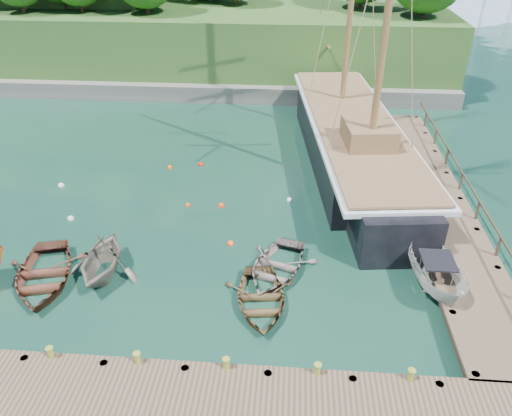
% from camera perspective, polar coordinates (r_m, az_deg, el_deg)
% --- Properties ---
extents(ground, '(160.00, 160.00, 0.00)m').
position_cam_1_polar(ground, '(21.74, -6.88, -8.22)').
color(ground, '#113123').
rests_on(ground, ground).
extents(dock_near, '(20.00, 3.20, 1.10)m').
position_cam_1_polar(dock_near, '(16.70, -4.03, -21.78)').
color(dock_near, '#453627').
rests_on(dock_near, ground).
extents(dock_east, '(3.20, 24.00, 1.10)m').
position_cam_1_polar(dock_east, '(27.97, 19.72, 0.89)').
color(dock_east, '#453627').
rests_on(dock_east, ground).
extents(bollard_0, '(0.26, 0.26, 0.45)m').
position_cam_1_polar(bollard_0, '(19.46, -21.94, -16.71)').
color(bollard_0, olive).
rests_on(bollard_0, ground).
extents(bollard_1, '(0.26, 0.26, 0.45)m').
position_cam_1_polar(bollard_1, '(18.45, -13.09, -18.05)').
color(bollard_1, olive).
rests_on(bollard_1, ground).
extents(bollard_2, '(0.26, 0.26, 0.45)m').
position_cam_1_polar(bollard_2, '(17.90, -3.33, -19.04)').
color(bollard_2, olive).
rests_on(bollard_2, ground).
extents(bollard_3, '(0.26, 0.26, 0.45)m').
position_cam_1_polar(bollard_3, '(17.83, 6.86, -19.52)').
color(bollard_3, olive).
rests_on(bollard_3, ground).
extents(bollard_4, '(0.26, 0.26, 0.45)m').
position_cam_1_polar(bollard_4, '(18.27, 16.87, -19.44)').
color(bollard_4, olive).
rests_on(bollard_4, ground).
extents(rowboat_0, '(4.51, 5.47, 0.99)m').
position_cam_1_polar(rowboat_0, '(23.34, -22.99, -7.76)').
color(rowboat_0, '#552F21').
rests_on(rowboat_0, ground).
extents(rowboat_1, '(3.32, 3.82, 1.97)m').
position_cam_1_polar(rowboat_1, '(22.90, -16.96, -7.23)').
color(rowboat_1, '#6B6659').
rests_on(rowboat_1, ground).
extents(rowboat_2, '(3.37, 4.38, 0.84)m').
position_cam_1_polar(rowboat_2, '(20.43, 0.49, -11.03)').
color(rowboat_2, brown).
rests_on(rowboat_2, ground).
extents(rowboat_3, '(4.17, 4.93, 0.87)m').
position_cam_1_polar(rowboat_3, '(22.01, 2.29, -7.39)').
color(rowboat_3, '#6D635C').
rests_on(rowboat_3, ground).
extents(cabin_boat_white, '(2.24, 4.71, 1.75)m').
position_cam_1_polar(cabin_boat_white, '(22.51, 19.47, -8.52)').
color(cabin_boat_white, silver).
rests_on(cabin_boat_white, ground).
extents(schooner, '(7.43, 28.04, 20.65)m').
position_cam_1_polar(schooner, '(31.50, 10.93, 7.17)').
color(schooner, black).
rests_on(schooner, ground).
extents(mooring_buoy_0, '(0.34, 0.34, 0.34)m').
position_cam_1_polar(mooring_buoy_0, '(27.22, -20.40, -1.20)').
color(mooring_buoy_0, silver).
rests_on(mooring_buoy_0, ground).
extents(mooring_buoy_1, '(0.29, 0.29, 0.29)m').
position_cam_1_polar(mooring_buoy_1, '(26.89, -7.80, 0.26)').
color(mooring_buoy_1, '#FA4B16').
rests_on(mooring_buoy_1, ground).
extents(mooring_buoy_2, '(0.35, 0.35, 0.35)m').
position_cam_1_polar(mooring_buoy_2, '(26.66, -3.99, 0.20)').
color(mooring_buoy_2, '#F63D10').
rests_on(mooring_buoy_2, ground).
extents(mooring_buoy_3, '(0.30, 0.30, 0.30)m').
position_cam_1_polar(mooring_buoy_3, '(27.19, 3.82, 0.87)').
color(mooring_buoy_3, white).
rests_on(mooring_buoy_3, ground).
extents(mooring_buoy_4, '(0.33, 0.33, 0.33)m').
position_cam_1_polar(mooring_buoy_4, '(30.99, -9.81, 4.52)').
color(mooring_buoy_4, '#DD5803').
rests_on(mooring_buoy_4, ground).
extents(mooring_buoy_5, '(0.34, 0.34, 0.34)m').
position_cam_1_polar(mooring_buoy_5, '(31.10, -6.32, 4.90)').
color(mooring_buoy_5, red).
rests_on(mooring_buoy_5, ground).
extents(mooring_buoy_6, '(0.36, 0.36, 0.36)m').
position_cam_1_polar(mooring_buoy_6, '(30.63, -21.36, 2.35)').
color(mooring_buoy_6, silver).
rests_on(mooring_buoy_6, ground).
extents(mooring_buoy_7, '(0.36, 0.36, 0.36)m').
position_cam_1_polar(mooring_buoy_7, '(23.72, -2.94, -4.16)').
color(mooring_buoy_7, '#DC4E13').
rests_on(mooring_buoy_7, ground).
extents(headland, '(51.00, 19.31, 12.90)m').
position_cam_1_polar(headland, '(51.24, -15.74, 21.09)').
color(headland, '#474744').
rests_on(headland, ground).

